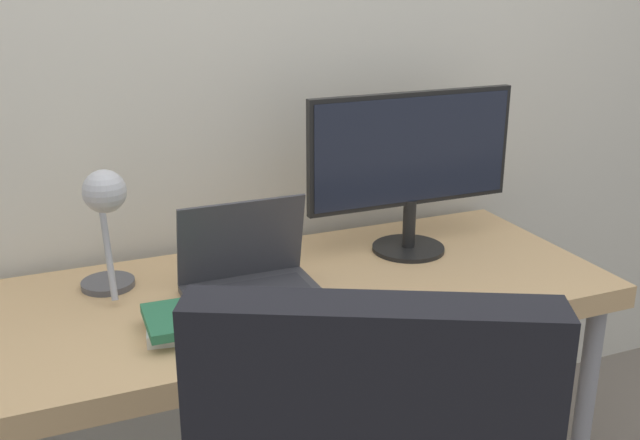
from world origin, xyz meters
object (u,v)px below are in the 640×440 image
object	(u,v)px
laptop	(249,276)
book_stack	(194,321)
monitor	(411,160)
desk_lamp	(105,215)

from	to	relation	value
laptop	book_stack	distance (m)	0.22
monitor	book_stack	xyz separation A→B (m)	(-0.68, -0.25, -0.24)
laptop	monitor	xyz separation A→B (m)	(0.50, 0.11, 0.21)
monitor	laptop	bearing A→B (deg)	-167.82
monitor	book_stack	size ratio (longest dim) A/B	2.62
book_stack	monitor	bearing A→B (deg)	20.29
laptop	book_stack	size ratio (longest dim) A/B	1.39
laptop	desk_lamp	world-z (taller)	desk_lamp
desk_lamp	book_stack	world-z (taller)	desk_lamp
laptop	monitor	bearing A→B (deg)	12.18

